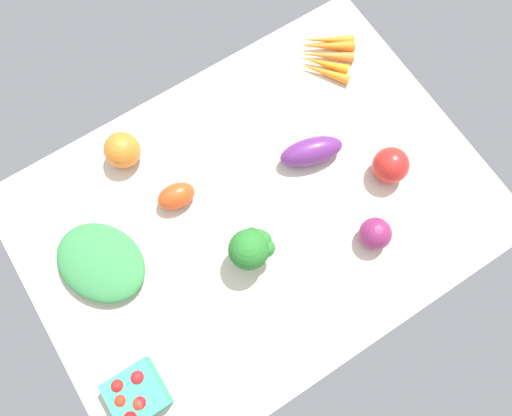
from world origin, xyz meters
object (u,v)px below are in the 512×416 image
at_px(heirloom_tomato_orange, 122,150).
at_px(broccoli_head, 252,248).
at_px(berry_basket, 136,396).
at_px(red_onion_near_basket, 375,234).
at_px(bell_pepper_red, 391,165).
at_px(eggplant, 311,151).
at_px(carrot_bunch, 326,55).
at_px(roma_tomato, 176,196).
at_px(leafy_greens_clump, 101,262).

relative_size(heirloom_tomato_orange, broccoli_head, 0.72).
bearing_deg(heirloom_tomato_orange, broccoli_head, -71.08).
distance_m(berry_basket, red_onion_near_basket, 0.60).
distance_m(berry_basket, broccoli_head, 0.37).
bearing_deg(bell_pepper_red, eggplant, 134.93).
xyz_separation_m(carrot_bunch, roma_tomato, (-0.50, -0.13, 0.02)).
xyz_separation_m(berry_basket, red_onion_near_basket, (0.60, 0.01, 0.00)).
bearing_deg(berry_basket, roma_tomato, 49.26).
bearing_deg(berry_basket, carrot_bunch, 29.99).
bearing_deg(carrot_bunch, heirloom_tomato_orange, 176.86).
height_order(red_onion_near_basket, heirloom_tomato_orange, heirloom_tomato_orange).
bearing_deg(roma_tomato, broccoli_head, -62.07).
distance_m(carrot_bunch, berry_basket, 0.90).
distance_m(bell_pepper_red, heirloom_tomato_orange, 0.61).
relative_size(bell_pepper_red, berry_basket, 0.83).
xyz_separation_m(roma_tomato, berry_basket, (-0.28, -0.32, 0.00)).
height_order(bell_pepper_red, berry_basket, bell_pepper_red).
distance_m(roma_tomato, berry_basket, 0.43).
bearing_deg(berry_basket, leafy_greens_clump, 77.05).
bearing_deg(carrot_bunch, berry_basket, -150.01).
xyz_separation_m(bell_pepper_red, carrot_bunch, (0.06, 0.33, -0.03)).
height_order(carrot_bunch, red_onion_near_basket, red_onion_near_basket).
xyz_separation_m(bell_pepper_red, roma_tomato, (-0.44, 0.20, -0.01)).
height_order(leafy_greens_clump, red_onion_near_basket, red_onion_near_basket).
distance_m(leafy_greens_clump, heirloom_tomato_orange, 0.26).
distance_m(bell_pepper_red, berry_basket, 0.73).
relative_size(bell_pepper_red, leafy_greens_clump, 0.41).
bearing_deg(berry_basket, eggplant, 22.56).
distance_m(roma_tomato, heirloom_tomato_orange, 0.17).
bearing_deg(bell_pepper_red, broccoli_head, 179.50).
bearing_deg(carrot_bunch, bell_pepper_red, -99.78).
xyz_separation_m(carrot_bunch, berry_basket, (-0.78, -0.45, 0.02)).
bearing_deg(red_onion_near_basket, carrot_bunch, 67.81).
relative_size(eggplant, broccoli_head, 1.29).
xyz_separation_m(roma_tomato, broccoli_head, (0.07, -0.20, 0.04)).
height_order(carrot_bunch, leafy_greens_clump, leafy_greens_clump).
xyz_separation_m(bell_pepper_red, eggplant, (-0.13, 0.13, -0.01)).
height_order(leafy_greens_clump, eggplant, eggplant).
relative_size(carrot_bunch, eggplant, 1.20).
xyz_separation_m(roma_tomato, leafy_greens_clump, (-0.21, -0.04, -0.00)).
xyz_separation_m(bell_pepper_red, berry_basket, (-0.72, -0.12, -0.01)).
relative_size(carrot_bunch, roma_tomato, 2.05).
distance_m(berry_basket, heirloom_tomato_orange, 0.53).
xyz_separation_m(bell_pepper_red, broccoli_head, (-0.37, 0.00, 0.02)).
bearing_deg(red_onion_near_basket, leafy_greens_clump, 153.23).
relative_size(roma_tomato, red_onion_near_basket, 1.21).
xyz_separation_m(carrot_bunch, leafy_greens_clump, (-0.71, -0.17, 0.01)).
bearing_deg(carrot_bunch, eggplant, -132.39).
bearing_deg(berry_basket, heirloom_tomato_orange, 64.53).
bearing_deg(bell_pepper_red, leafy_greens_clump, 166.21).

